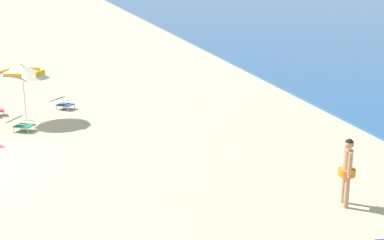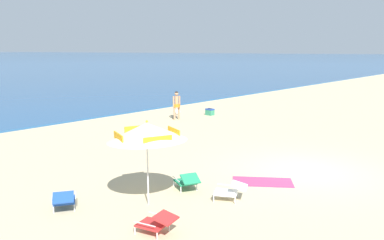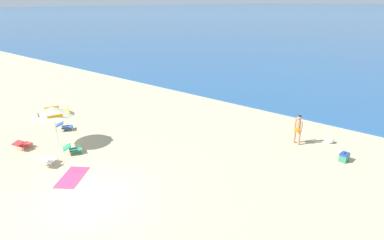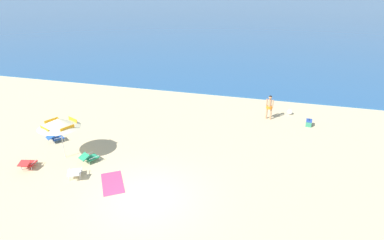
# 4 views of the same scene
# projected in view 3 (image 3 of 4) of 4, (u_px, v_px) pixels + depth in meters

# --- Properties ---
(ground_plane) EXTENTS (800.00, 800.00, 0.00)m
(ground_plane) POSITION_uv_depth(u_px,v_px,m) (88.00, 199.00, 12.11)
(ground_plane) COLOR tan
(beach_umbrella_striped_main) EXTENTS (2.22, 2.23, 2.22)m
(beach_umbrella_striped_main) POSITION_uv_depth(u_px,v_px,m) (53.00, 111.00, 15.91)
(beach_umbrella_striped_main) COLOR silver
(beach_umbrella_striped_main) RESTS_ON ground
(lounge_chair_under_umbrella) EXTENTS (0.71, 0.95, 0.49)m
(lounge_chair_under_umbrella) POSITION_uv_depth(u_px,v_px,m) (22.00, 144.00, 16.10)
(lounge_chair_under_umbrella) COLOR red
(lounge_chair_under_umbrella) RESTS_ON ground
(lounge_chair_beside_umbrella) EXTENTS (0.86, 1.02, 0.52)m
(lounge_chair_beside_umbrella) POSITION_uv_depth(u_px,v_px,m) (73.00, 149.00, 15.62)
(lounge_chair_beside_umbrella) COLOR #1E7F56
(lounge_chair_beside_umbrella) RESTS_ON ground
(lounge_chair_facing_sea) EXTENTS (0.91, 1.01, 0.51)m
(lounge_chair_facing_sea) POSITION_uv_depth(u_px,v_px,m) (65.00, 126.00, 18.41)
(lounge_chair_facing_sea) COLOR #1E4799
(lounge_chair_facing_sea) RESTS_ON ground
(lounge_chair_spare_folded) EXTENTS (0.86, 1.00, 0.49)m
(lounge_chair_spare_folded) POSITION_uv_depth(u_px,v_px,m) (47.00, 160.00, 14.50)
(lounge_chair_spare_folded) COLOR white
(lounge_chair_spare_folded) RESTS_ON ground
(person_standing_near_shore) EXTENTS (0.47, 0.40, 1.63)m
(person_standing_near_shore) POSITION_uv_depth(u_px,v_px,m) (298.00, 127.00, 16.45)
(person_standing_near_shore) COLOR tan
(person_standing_near_shore) RESTS_ON ground
(cooler_box) EXTENTS (0.40, 0.53, 0.43)m
(cooler_box) POSITION_uv_depth(u_px,v_px,m) (344.00, 157.00, 14.92)
(cooler_box) COLOR #2D7F5B
(cooler_box) RESTS_ON ground
(beach_ball) EXTENTS (0.35, 0.35, 0.35)m
(beach_ball) POSITION_uv_depth(u_px,v_px,m) (330.00, 140.00, 16.80)
(beach_ball) COLOR white
(beach_ball) RESTS_ON ground
(beach_towel) EXTENTS (1.77, 1.99, 0.01)m
(beach_towel) POSITION_uv_depth(u_px,v_px,m) (72.00, 177.00, 13.60)
(beach_towel) COLOR #DB3866
(beach_towel) RESTS_ON ground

